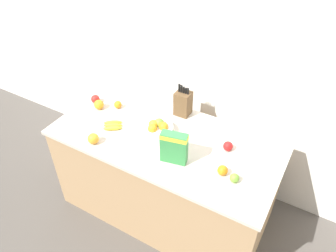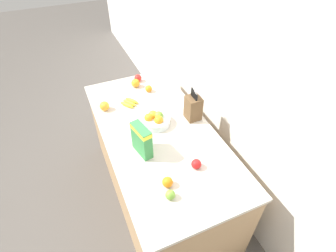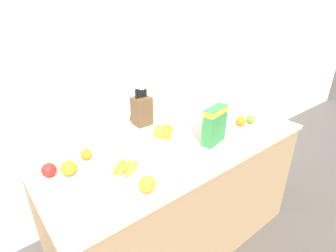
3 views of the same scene
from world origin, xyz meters
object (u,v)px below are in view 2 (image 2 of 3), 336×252
object	(u,v)px
apple_middle	(138,78)
orange_front_right	(135,83)
orange_back_center	(167,182)
orange_near_bowl	(149,89)
orange_mid_right	(104,106)
apple_rear	(196,164)
knife_block	(193,108)
banana_bunch	(129,103)
fruit_bowl	(156,120)
cereal_box	(142,139)
apple_front	(170,195)

from	to	relation	value
apple_middle	orange_front_right	distance (m)	0.11
orange_back_center	orange_near_bowl	world-z (taller)	orange_back_center
orange_mid_right	apple_rear	bearing A→B (deg)	25.47
knife_block	banana_bunch	distance (m)	0.63
fruit_bowl	orange_near_bowl	size ratio (longest dim) A/B	3.60
knife_block	orange_front_right	distance (m)	0.75
banana_bunch	orange_near_bowl	xyz separation A→B (m)	(-0.13, 0.24, 0.02)
banana_bunch	orange_mid_right	xyz separation A→B (m)	(-0.01, -0.23, 0.03)
knife_block	orange_back_center	xyz separation A→B (m)	(0.58, -0.50, -0.08)
knife_block	apple_middle	distance (m)	0.82
orange_back_center	orange_near_bowl	bearing A→B (deg)	165.84
cereal_box	orange_front_right	world-z (taller)	cereal_box
knife_block	orange_back_center	size ratio (longest dim) A/B	4.31
cereal_box	banana_bunch	xyz separation A→B (m)	(-0.63, 0.09, -0.12)
cereal_box	apple_middle	size ratio (longest dim) A/B	3.24
banana_bunch	apple_rear	world-z (taller)	apple_rear
banana_bunch	apple_front	bearing A→B (deg)	-3.24
fruit_bowl	orange_mid_right	xyz separation A→B (m)	(-0.37, -0.36, -0.00)
orange_back_center	knife_block	bearing A→B (deg)	139.36
apple_middle	orange_mid_right	distance (m)	0.56
orange_back_center	orange_near_bowl	size ratio (longest dim) A/B	1.09
orange_mid_right	orange_front_right	xyz separation A→B (m)	(-0.26, 0.39, -0.00)
fruit_bowl	orange_back_center	distance (m)	0.66
cereal_box	orange_near_bowl	world-z (taller)	cereal_box
apple_middle	fruit_bowl	bearing A→B (deg)	-6.67
orange_back_center	apple_middle	bearing A→B (deg)	169.62
apple_middle	apple_rear	size ratio (longest dim) A/B	1.04
fruit_bowl	apple_middle	xyz separation A→B (m)	(-0.72, 0.08, -0.01)
apple_front	apple_rear	distance (m)	0.32
apple_middle	orange_mid_right	xyz separation A→B (m)	(0.35, -0.44, 0.00)
orange_mid_right	orange_near_bowl	distance (m)	0.49
apple_front	orange_front_right	world-z (taller)	orange_front_right
apple_front	apple_middle	distance (m)	1.48
fruit_bowl	orange_front_right	distance (m)	0.63
banana_bunch	orange_near_bowl	distance (m)	0.28
apple_rear	orange_back_center	distance (m)	0.26
apple_front	orange_near_bowl	world-z (taller)	orange_near_bowl
knife_block	apple_rear	size ratio (longest dim) A/B	4.30
orange_near_bowl	banana_bunch	bearing A→B (deg)	-62.53
banana_bunch	apple_front	size ratio (longest dim) A/B	2.86
knife_block	fruit_bowl	world-z (taller)	knife_block
orange_mid_right	orange_back_center	size ratio (longest dim) A/B	1.17
cereal_box	orange_back_center	size ratio (longest dim) A/B	3.38
knife_block	orange_front_right	bearing A→B (deg)	-155.87
apple_rear	orange_mid_right	size ratio (longest dim) A/B	0.86
orange_near_bowl	orange_back_center	bearing A→B (deg)	-14.16
banana_bunch	apple_middle	xyz separation A→B (m)	(-0.36, 0.21, 0.02)
apple_front	orange_front_right	bearing A→B (deg)	171.10
knife_block	fruit_bowl	distance (m)	0.34
fruit_bowl	apple_rear	size ratio (longest dim) A/B	3.30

